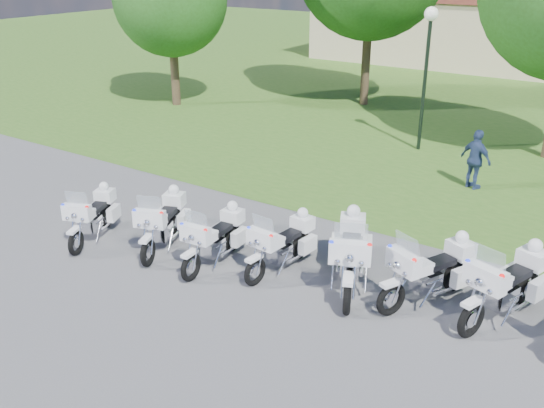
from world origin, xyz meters
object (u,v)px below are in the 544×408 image
Objects in this scene: motorcycle_5 at (432,270)px; bystander_c at (476,160)px; motorcycle_6 at (507,284)px; motorcycle_1 at (164,221)px; motorcycle_2 at (216,237)px; motorcycle_3 at (283,243)px; lamp_post at (428,45)px; motorcycle_4 at (351,252)px; motorcycle_0 at (93,215)px.

motorcycle_5 is 6.50m from bystander_c.
motorcycle_1 is at bearing 28.67° from motorcycle_6.
motorcycle_2 is at bearing 90.64° from bystander_c.
motorcycle_1 is 1.44m from motorcycle_2.
motorcycle_3 is at bearing 34.40° from motorcycle_5.
motorcycle_3 is 0.98× the size of motorcycle_5.
motorcycle_5 is (3.00, 0.51, 0.06)m from motorcycle_3.
motorcycle_3 is 7.16m from bystander_c.
motorcycle_2 is 0.99× the size of motorcycle_5.
lamp_post is (-5.08, 8.82, 2.76)m from motorcycle_6.
lamp_post is at bearing -42.69° from motorcycle_5.
motorcycle_6 is at bearing 165.64° from motorcycle_4.
bystander_c is (6.31, 8.11, 0.26)m from motorcycle_0.
motorcycle_6 is at bearing -164.73° from motorcycle_3.
motorcycle_2 is at bearing -93.27° from lamp_post.
motorcycle_6 is (8.76, 1.93, 0.10)m from motorcycle_0.
motorcycle_3 is 1.26× the size of bystander_c.
motorcycle_0 is 11.71m from lamp_post.
lamp_post is 2.73× the size of bystander_c.
bystander_c is at bearing -99.49° from motorcycle_3.
motorcycle_0 is 0.93× the size of motorcycle_3.
motorcycle_1 is at bearing 18.25° from motorcycle_3.
motorcycle_2 is at bearing 38.67° from motorcycle_5.
motorcycle_6 is at bearing 170.04° from motorcycle_0.
motorcycle_2 is 8.14m from bystander_c.
motorcycle_3 is 4.39m from motorcycle_6.
motorcycle_2 is 5.81m from motorcycle_6.
motorcycle_4 is 2.92m from motorcycle_6.
motorcycle_4 is 1.57m from motorcycle_5.
bystander_c is (1.87, 6.91, 0.25)m from motorcycle_3.
motorcycle_1 is 8.85m from bystander_c.
motorcycle_1 is 0.98× the size of motorcycle_5.
lamp_post is (2.02, 10.17, 2.81)m from motorcycle_1.
motorcycle_4 reaches higher than motorcycle_6.
motorcycle_5 is at bearing 170.58° from motorcycle_0.
lamp_post is at bearing -131.29° from motorcycle_0.
motorcycle_6 is 6.65m from bystander_c.
motorcycle_2 is (3.10, 0.64, 0.02)m from motorcycle_0.
motorcycle_0 is at bearing 20.85° from motorcycle_3.
motorcycle_3 is at bearing -161.42° from motorcycle_2.
motorcycle_0 is 0.92× the size of motorcycle_2.
motorcycle_5 is 10.17m from lamp_post.
motorcycle_6 is 0.51× the size of lamp_post.
bystander_c is (4.65, 7.53, 0.22)m from motorcycle_1.
motorcycle_1 is 2.85m from motorcycle_3.
motorcycle_4 reaches higher than motorcycle_1.
motorcycle_1 is at bearing -2.16° from motorcycle_2.
motorcycle_1 is 1.26× the size of bystander_c.
motorcycle_0 is at bearing -108.90° from lamp_post.
lamp_post is (-3.76, 9.04, 2.79)m from motorcycle_5.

